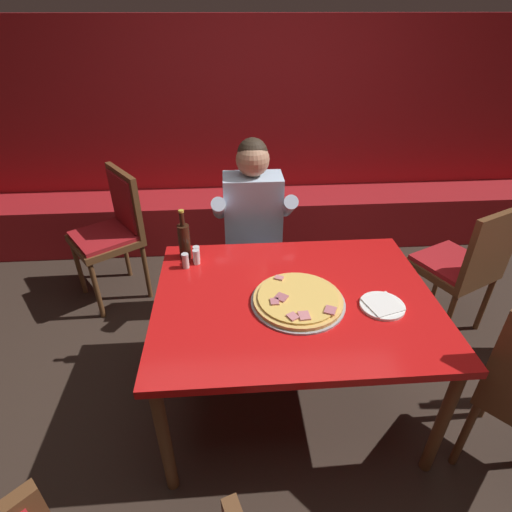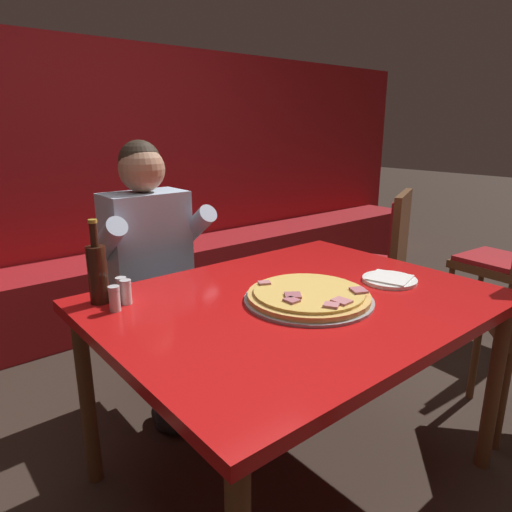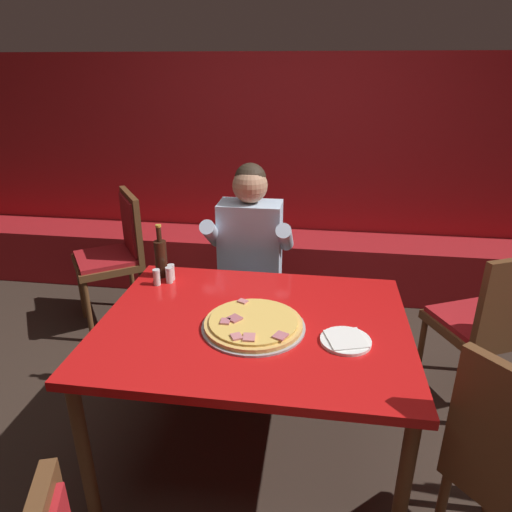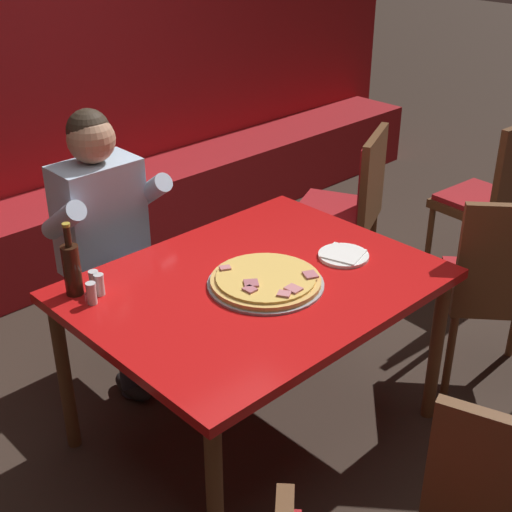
{
  "view_description": "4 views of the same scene",
  "coord_description": "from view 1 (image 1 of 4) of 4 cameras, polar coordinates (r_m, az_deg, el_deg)",
  "views": [
    {
      "loc": [
        -0.3,
        -1.53,
        1.96
      ],
      "look_at": [
        -0.17,
        0.27,
        0.82
      ],
      "focal_mm": 28.0,
      "sensor_mm": 36.0,
      "label": 1
    },
    {
      "loc": [
        -1.08,
        -1.08,
        1.33
      ],
      "look_at": [
        -0.01,
        0.22,
        0.85
      ],
      "focal_mm": 32.0,
      "sensor_mm": 36.0,
      "label": 2
    },
    {
      "loc": [
        0.26,
        -1.74,
        1.8
      ],
      "look_at": [
        -0.02,
        0.24,
        0.96
      ],
      "focal_mm": 32.0,
      "sensor_mm": 36.0,
      "label": 3
    },
    {
      "loc": [
        -1.66,
        -1.74,
        2.12
      ],
      "look_at": [
        0.04,
        0.04,
        0.82
      ],
      "focal_mm": 50.0,
      "sensor_mm": 36.0,
      "label": 4
    }
  ],
  "objects": [
    {
      "name": "diner_seated_blue_shirt",
      "position": [
        2.63,
        -0.32,
        3.9
      ],
      "size": [
        0.53,
        0.53,
        1.27
      ],
      "color": "black",
      "rests_on": "ground_plane"
    },
    {
      "name": "booth_wall_panel",
      "position": [
        3.85,
        0.54,
        17.17
      ],
      "size": [
        6.8,
        0.16,
        1.9
      ],
      "primitive_type": "cube",
      "color": "#A3191E",
      "rests_on": "ground_plane"
    },
    {
      "name": "dining_chair_near_left",
      "position": [
        2.88,
        27.81,
        -0.73
      ],
      "size": [
        0.59,
        0.59,
        0.96
      ],
      "color": "brown",
      "rests_on": "ground_plane"
    },
    {
      "name": "ground_plane",
      "position": [
        2.5,
        4.62,
        -19.35
      ],
      "size": [
        24.0,
        24.0,
        0.0
      ],
      "primitive_type": "plane",
      "color": "#33261E"
    },
    {
      "name": "shaker_red_pepper_flakes",
      "position": [
        2.2,
        -8.52,
        -0.22
      ],
      "size": [
        0.04,
        0.04,
        0.09
      ],
      "color": "silver",
      "rests_on": "main_dining_table"
    },
    {
      "name": "pizza",
      "position": [
        1.92,
        6.01,
        -6.25
      ],
      "size": [
        0.45,
        0.45,
        0.05
      ],
      "color": "#9E9EA3",
      "rests_on": "main_dining_table"
    },
    {
      "name": "shaker_black_pepper",
      "position": [
        2.18,
        -10.03,
        -0.77
      ],
      "size": [
        0.04,
        0.04,
        0.09
      ],
      "color": "silver",
      "rests_on": "main_dining_table"
    },
    {
      "name": "shaker_parmesan",
      "position": [
        2.23,
        -8.48,
        0.26
      ],
      "size": [
        0.04,
        0.04,
        0.09
      ],
      "color": "silver",
      "rests_on": "main_dining_table"
    },
    {
      "name": "main_dining_table",
      "position": [
        2.01,
        5.46,
        -7.33
      ],
      "size": [
        1.36,
        1.05,
        0.75
      ],
      "color": "brown",
      "rests_on": "ground_plane"
    },
    {
      "name": "plate_white_paper",
      "position": [
        1.98,
        17.6,
        -6.75
      ],
      "size": [
        0.21,
        0.21,
        0.02
      ],
      "color": "white",
      "rests_on": "main_dining_table"
    },
    {
      "name": "booth_bench",
      "position": [
        3.81,
        0.87,
        5.39
      ],
      "size": [
        6.46,
        0.48,
        0.46
      ],
      "primitive_type": "cube",
      "color": "#A3191E",
      "rests_on": "ground_plane"
    },
    {
      "name": "dining_chair_far_left",
      "position": [
        3.1,
        -19.69,
        3.99
      ],
      "size": [
        0.61,
        0.61,
        0.98
      ],
      "color": "brown",
      "rests_on": "ground_plane"
    },
    {
      "name": "beer_bottle",
      "position": [
        2.23,
        -10.22,
        2.26
      ],
      "size": [
        0.07,
        0.07,
        0.29
      ],
      "color": "black",
      "rests_on": "main_dining_table"
    }
  ]
}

